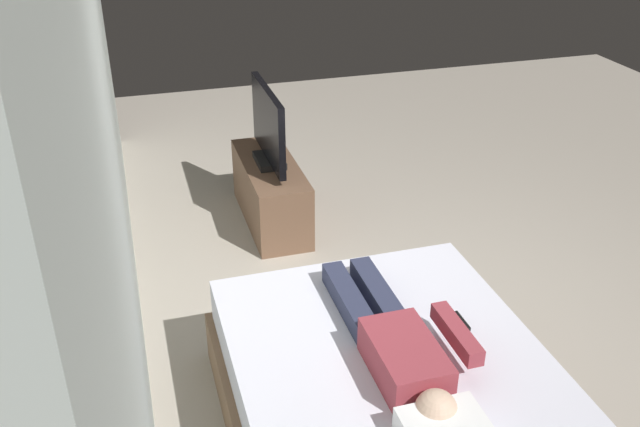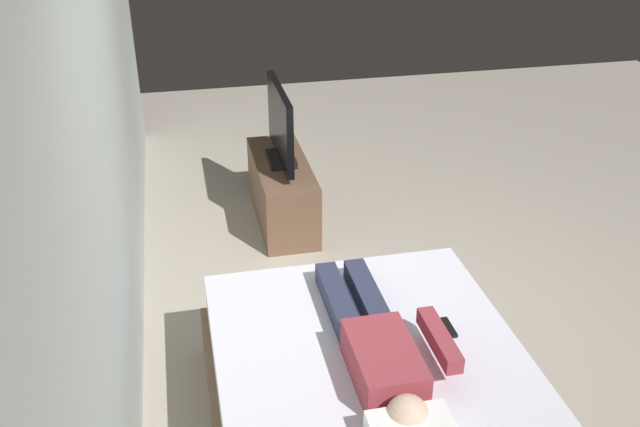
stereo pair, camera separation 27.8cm
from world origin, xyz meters
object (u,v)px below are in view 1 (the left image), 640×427
at_px(person, 397,343).
at_px(tv, 268,128).
at_px(tv_stand, 271,193).
at_px(bed, 392,406).
at_px(remote, 460,321).

distance_m(person, tv, 2.42).
relative_size(person, tv_stand, 1.15).
xyz_separation_m(bed, person, (0.03, -0.02, 0.36)).
bearing_deg(tv, remote, -168.47).
bearing_deg(bed, person, -32.84).
height_order(person, tv, tv).
relative_size(person, remote, 8.40).
distance_m(bed, tv_stand, 2.45).
relative_size(remote, tv, 0.17).
relative_size(bed, tv_stand, 1.73).
bearing_deg(tv_stand, bed, -179.09).
xyz_separation_m(remote, tv_stand, (2.27, 0.46, -0.30)).
distance_m(tv_stand, tv, 0.53).
relative_size(bed, person, 1.51).
distance_m(remote, tv_stand, 2.33).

